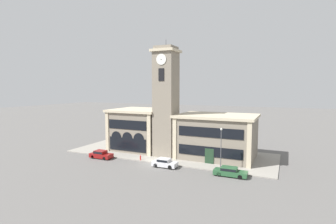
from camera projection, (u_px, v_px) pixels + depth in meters
The scene contains 10 objects.
ground_plane at pixel (153, 163), 44.41m from camera, with size 300.00×300.00×0.00m, color #605E5B.
sidewalk_kerb at pixel (171, 153), 51.14m from camera, with size 39.13×14.89×0.15m.
clock_tower at pixel (166, 102), 48.22m from camera, with size 4.52×4.52×21.42m.
town_hall_left_wing at pixel (140, 129), 54.37m from camera, with size 10.87×10.27×8.39m.
town_hall_right_wing at pixel (217, 136), 47.66m from camera, with size 14.06×10.27×7.91m.
parked_car_near at pixel (101, 154), 47.42m from camera, with size 4.20×1.87×1.42m.
parked_car_mid at pixel (165, 163), 42.10m from camera, with size 4.05×1.86×1.40m.
parked_car_far at pixel (230, 171), 37.75m from camera, with size 4.78×1.88×1.31m.
street_lamp at pixel (221, 143), 39.65m from camera, with size 0.36×0.36×6.53m.
fire_hydrant at pixel (140, 158), 45.71m from camera, with size 0.22×0.22×0.87m.
Camera 1 is at (20.48, -38.40, 12.64)m, focal length 28.00 mm.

